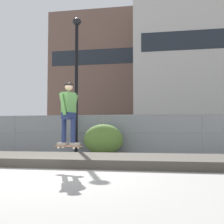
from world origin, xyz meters
name	(u,v)px	position (x,y,z in m)	size (l,w,h in m)	color
ground_plane	(37,175)	(0.00, 0.00, 0.00)	(120.00, 120.00, 0.00)	gray
gravel_berm	(73,159)	(0.00, 2.81, 0.13)	(11.65, 3.09, 0.27)	#4C473F
skateboard	(68,146)	(0.51, 0.82, 0.66)	(0.82, 0.46, 0.07)	#9E5B33
skater	(69,110)	(0.51, 0.82, 1.62)	(0.71, 0.62, 1.69)	gray
chain_fence	(103,134)	(0.00, 7.40, 0.93)	(27.73, 0.06, 1.85)	gray
street_lamp	(76,68)	(-1.23, 7.01, 4.09)	(0.44, 0.44, 6.53)	black
parked_car_near	(32,135)	(-5.05, 10.40, 0.84)	(4.49, 2.12, 1.66)	silver
parked_car_mid	(127,135)	(0.72, 10.38, 0.84)	(4.49, 2.12, 1.66)	black
library_building	(112,80)	(-7.42, 48.75, 10.58)	(19.12, 15.26, 21.16)	brown
shrub_left	(103,140)	(0.18, 6.62, 0.69)	(1.79, 1.46, 1.38)	#567A33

